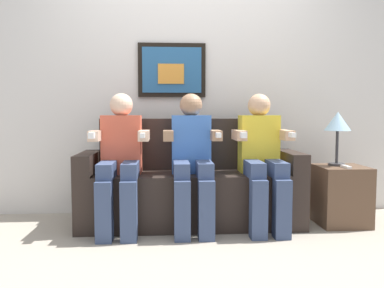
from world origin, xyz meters
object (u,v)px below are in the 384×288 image
Objects in this scene: person_on_right at (262,155)px; table_lamp at (338,124)px; spare_remote_on_table at (346,167)px; person_on_left at (120,156)px; side_table_right at (341,195)px; person_in_middle at (192,156)px; couch at (191,188)px.

table_lamp is (0.68, 0.10, 0.25)m from person_on_right.
table_lamp is at bearing 94.43° from spare_remote_on_table.
spare_remote_on_table is (0.69, -0.05, -0.10)m from person_on_right.
person_on_right is (1.15, 0.00, 0.00)m from person_on_left.
person_on_right is at bearing -174.99° from side_table_right.
spare_remote_on_table is (1.84, -0.05, -0.10)m from person_on_left.
person_on_right is 8.54× the size of spare_remote_on_table.
spare_remote_on_table is (0.01, -0.15, -0.35)m from table_lamp.
person_on_left and person_in_middle have the same top height.
person_on_left is 0.57m from person_in_middle.
side_table_right is 3.85× the size of spare_remote_on_table.
person_on_right is 0.70m from spare_remote_on_table.
person_in_middle reaches higher than couch.
person_in_middle is 1.00× the size of person_on_right.
side_table_right is at bearing 1.90° from person_on_left.
couch is 0.67m from person_on_left.
person_in_middle is 2.41× the size of table_lamp.
couch is 3.70× the size of side_table_right.
couch is 1.37m from table_lamp.
side_table_right is (0.70, 0.06, -0.36)m from person_on_right.
couch is at bearing 177.08° from table_lamp.
person_on_left is 1.89m from side_table_right.
couch is 1.67× the size of person_in_middle.
couch is at bearing 163.76° from person_on_right.
person_on_left is at bearing -179.95° from person_in_middle.
side_table_right is at bearing 82.67° from spare_remote_on_table.
couch is 1.67× the size of person_on_left.
couch is 0.67m from person_on_right.
spare_remote_on_table is at bearing -2.32° from person_in_middle.
person_in_middle reaches higher than spare_remote_on_table.
couch is 4.03× the size of table_lamp.
person_in_middle is 1.33m from side_table_right.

